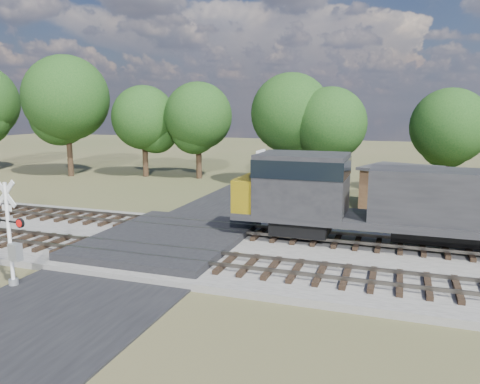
% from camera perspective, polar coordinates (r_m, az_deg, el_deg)
% --- Properties ---
extents(ground, '(160.00, 160.00, 0.00)m').
position_cam_1_polar(ground, '(23.53, -9.17, -6.88)').
color(ground, '#444D29').
rests_on(ground, ground).
extents(ballast_bed, '(140.00, 10.00, 0.30)m').
position_cam_1_polar(ballast_bed, '(21.39, 16.19, -8.52)').
color(ballast_bed, gray).
rests_on(ballast_bed, ground).
extents(road, '(7.00, 60.00, 0.08)m').
position_cam_1_polar(road, '(23.52, -9.18, -6.78)').
color(road, black).
rests_on(road, ground).
extents(crossing_panel, '(7.00, 9.00, 0.62)m').
position_cam_1_polar(crossing_panel, '(23.87, -8.63, -5.83)').
color(crossing_panel, '#262628').
rests_on(crossing_panel, ground).
extents(track_near, '(140.00, 2.60, 0.33)m').
position_cam_1_polar(track_near, '(20.40, -4.03, -8.27)').
color(track_near, black).
rests_on(track_near, ballast_bed).
extents(track_far, '(140.00, 2.60, 0.33)m').
position_cam_1_polar(track_far, '(24.88, 0.46, -4.80)').
color(track_far, black).
rests_on(track_far, ballast_bed).
extents(crossing_signal_near, '(1.71, 0.41, 4.25)m').
position_cam_1_polar(crossing_signal_near, '(20.02, -26.08, -5.63)').
color(crossing_signal_near, silver).
rests_on(crossing_signal_near, ground).
extents(crossing_signal_far, '(1.62, 0.41, 4.05)m').
position_cam_1_polar(crossing_signal_far, '(28.11, 4.15, -0.40)').
color(crossing_signal_far, silver).
rests_on(crossing_signal_far, ground).
extents(equipment_shed, '(5.68, 5.68, 3.01)m').
position_cam_1_polar(equipment_shed, '(33.03, 18.91, 0.40)').
color(equipment_shed, '#482E1F').
rests_on(equipment_shed, ground).
extents(treeline, '(83.56, 11.14, 11.92)m').
position_cam_1_polar(treeline, '(39.99, 13.37, 9.95)').
color(treeline, black).
rests_on(treeline, ground).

